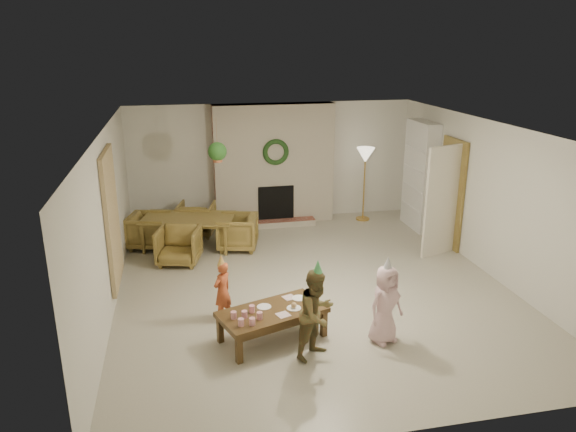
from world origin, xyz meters
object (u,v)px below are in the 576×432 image
object	(u,v)px
dining_table	(188,233)
coffee_table_top	(272,312)
dining_chair_near	(179,246)
child_plaid	(317,314)
child_red	(222,291)
child_pink	(385,304)
dining_chair_far	(196,219)
dining_chair_right	(237,232)
dining_chair_left	(149,231)

from	to	relation	value
dining_table	coffee_table_top	size ratio (longest dim) A/B	1.24
dining_chair_near	child_plaid	world-z (taller)	child_plaid
child_red	child_plaid	distance (m)	1.56
dining_table	child_red	xyz separation A→B (m)	(0.38, -2.88, 0.13)
dining_chair_near	child_pink	world-z (taller)	child_pink
dining_table	dining_chair_near	xyz separation A→B (m)	(-0.18, -0.72, 0.03)
child_plaid	child_pink	world-z (taller)	child_plaid
coffee_table_top	child_pink	world-z (taller)	child_pink
dining_chair_far	child_red	distance (m)	3.61
dining_chair_right	dining_chair_near	bearing A→B (deg)	-51.34
coffee_table_top	child_pink	size ratio (longest dim) A/B	1.30
child_plaid	dining_chair_left	bearing A→B (deg)	81.34
coffee_table_top	dining_chair_far	bearing A→B (deg)	81.26
child_pink	dining_chair_near	bearing A→B (deg)	105.37
child_red	child_plaid	world-z (taller)	child_plaid
dining_chair_left	dining_chair_far	bearing A→B (deg)	-45.00
dining_chair_near	child_red	bearing A→B (deg)	-61.02
dining_chair_far	dining_chair_right	distance (m)	1.18
dining_chair_near	child_red	xyz separation A→B (m)	(0.57, -2.17, 0.10)
dining_table	dining_chair_far	bearing A→B (deg)	90.00
dining_chair_near	child_red	distance (m)	2.24
dining_chair_left	child_red	world-z (taller)	child_red
child_pink	dining_chair_right	bearing A→B (deg)	88.47
dining_chair_far	coffee_table_top	xyz separation A→B (m)	(0.78, -4.25, 0.06)
coffee_table_top	dining_chair_near	bearing A→B (deg)	92.97
child_pink	dining_table	bearing A→B (deg)	97.89
dining_chair_near	dining_chair_right	world-z (taller)	same
dining_table	dining_chair_right	world-z (taller)	dining_chair_right
dining_chair_far	dining_chair_right	size ratio (longest dim) A/B	1.00
dining_table	coffee_table_top	distance (m)	3.67
dining_chair_near	dining_chair_far	size ratio (longest dim) A/B	1.00
child_red	child_plaid	size ratio (longest dim) A/B	0.75
child_red	dining_chair_right	bearing A→B (deg)	-143.99
child_red	child_plaid	bearing A→B (deg)	89.24
dining_chair_far	dining_chair_near	bearing A→B (deg)	90.00
dining_chair_left	child_red	xyz separation A→B (m)	(1.10, -3.07, 0.10)
dining_chair_left	coffee_table_top	bearing A→B (deg)	-141.35
dining_chair_left	child_pink	size ratio (longest dim) A/B	0.69
dining_chair_right	child_red	distance (m)	2.71
coffee_table_top	child_plaid	world-z (taller)	child_plaid
dining_chair_near	dining_chair_left	world-z (taller)	same
dining_chair_near	child_plaid	bearing A→B (deg)	-49.74
dining_chair_right	child_red	size ratio (longest dim) A/B	0.83
dining_chair_far	child_pink	world-z (taller)	child_pink
dining_chair_near	child_pink	distance (m)	4.07
dining_chair_left	coffee_table_top	distance (m)	4.08
dining_chair_far	child_pink	xyz separation A→B (m)	(2.18, -4.59, 0.20)
child_plaid	dining_chair_right	bearing A→B (deg)	62.36
dining_chair_near	child_plaid	size ratio (longest dim) A/B	0.63
coffee_table_top	child_pink	xyz separation A→B (m)	(1.40, -0.34, 0.14)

